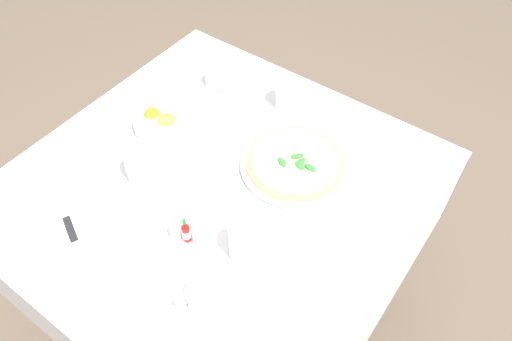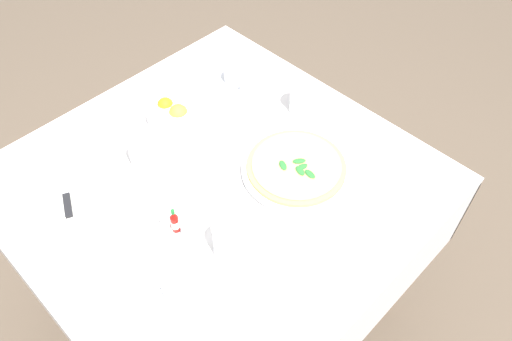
{
  "view_description": "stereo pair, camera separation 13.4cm",
  "coord_description": "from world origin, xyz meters",
  "px_view_note": "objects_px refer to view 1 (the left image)",
  "views": [
    {
      "loc": [
        -0.58,
        0.62,
        1.76
      ],
      "look_at": [
        -0.07,
        -0.09,
        0.75
      ],
      "focal_mm": 34.89,
      "sensor_mm": 36.0,
      "label": 1
    },
    {
      "loc": [
        -0.68,
        0.53,
        1.76
      ],
      "look_at": [
        -0.07,
        -0.09,
        0.75
      ],
      "focal_mm": 34.89,
      "sensor_mm": 36.0,
      "label": 2
    }
  ],
  "objects_px": {
    "citrus_bowl": "(160,123)",
    "salt_shaker": "(175,231)",
    "napkin_folded": "(67,218)",
    "water_glass_near_left": "(288,95)",
    "pizza_plate": "(295,165)",
    "dinner_knife": "(65,214)",
    "pizza": "(295,161)",
    "water_glass_back_corner": "(244,244)",
    "coffee_cup_right_edge": "(217,78)",
    "water_glass_left_edge": "(139,167)",
    "coffee_cup_far_left": "(205,298)",
    "pepper_shaker": "(198,237)",
    "hot_sauce_bottle": "(186,232)"
  },
  "relations": [
    {
      "from": "water_glass_near_left",
      "to": "pepper_shaker",
      "type": "height_order",
      "value": "water_glass_near_left"
    },
    {
      "from": "coffee_cup_far_left",
      "to": "pepper_shaker",
      "type": "distance_m",
      "value": 0.17
    },
    {
      "from": "coffee_cup_far_left",
      "to": "hot_sauce_bottle",
      "type": "xyz_separation_m",
      "value": [
        0.15,
        -0.11,
        0.0
      ]
    },
    {
      "from": "water_glass_back_corner",
      "to": "citrus_bowl",
      "type": "relative_size",
      "value": 0.72
    },
    {
      "from": "salt_shaker",
      "to": "pizza_plate",
      "type": "bearing_deg",
      "value": -107.21
    },
    {
      "from": "pizza_plate",
      "to": "citrus_bowl",
      "type": "height_order",
      "value": "citrus_bowl"
    },
    {
      "from": "water_glass_left_edge",
      "to": "water_glass_near_left",
      "type": "relative_size",
      "value": 1.08
    },
    {
      "from": "water_glass_back_corner",
      "to": "water_glass_near_left",
      "type": "bearing_deg",
      "value": -67.12
    },
    {
      "from": "napkin_folded",
      "to": "coffee_cup_far_left",
      "type": "bearing_deg",
      "value": -156.94
    },
    {
      "from": "water_glass_near_left",
      "to": "citrus_bowl",
      "type": "bearing_deg",
      "value": 50.98
    },
    {
      "from": "pizza_plate",
      "to": "coffee_cup_right_edge",
      "type": "xyz_separation_m",
      "value": [
        0.39,
        -0.15,
        0.02
      ]
    },
    {
      "from": "dinner_knife",
      "to": "pizza",
      "type": "bearing_deg",
      "value": -101.8
    },
    {
      "from": "napkin_folded",
      "to": "water_glass_back_corner",
      "type": "bearing_deg",
      "value": -137.23
    },
    {
      "from": "water_glass_back_corner",
      "to": "pepper_shaker",
      "type": "xyz_separation_m",
      "value": [
        0.11,
        0.04,
        -0.02
      ]
    },
    {
      "from": "water_glass_back_corner",
      "to": "salt_shaker",
      "type": "xyz_separation_m",
      "value": [
        0.17,
        0.06,
        -0.02
      ]
    },
    {
      "from": "pizza",
      "to": "hot_sauce_bottle",
      "type": "height_order",
      "value": "hot_sauce_bottle"
    },
    {
      "from": "water_glass_left_edge",
      "to": "dinner_knife",
      "type": "bearing_deg",
      "value": 75.42
    },
    {
      "from": "pizza",
      "to": "dinner_knife",
      "type": "xyz_separation_m",
      "value": [
        0.37,
        0.49,
        -0.0
      ]
    },
    {
      "from": "water_glass_near_left",
      "to": "salt_shaker",
      "type": "relative_size",
      "value": 1.81
    },
    {
      "from": "water_glass_back_corner",
      "to": "citrus_bowl",
      "type": "xyz_separation_m",
      "value": [
        0.46,
        -0.2,
        -0.02
      ]
    },
    {
      "from": "citrus_bowl",
      "to": "salt_shaker",
      "type": "relative_size",
      "value": 2.67
    },
    {
      "from": "coffee_cup_right_edge",
      "to": "salt_shaker",
      "type": "distance_m",
      "value": 0.58
    },
    {
      "from": "pizza_plate",
      "to": "water_glass_near_left",
      "type": "xyz_separation_m",
      "value": [
        0.16,
        -0.2,
        0.03
      ]
    },
    {
      "from": "dinner_knife",
      "to": "salt_shaker",
      "type": "relative_size",
      "value": 3.28
    },
    {
      "from": "napkin_folded",
      "to": "citrus_bowl",
      "type": "bearing_deg",
      "value": -65.57
    },
    {
      "from": "dinner_knife",
      "to": "pepper_shaker",
      "type": "relative_size",
      "value": 3.28
    },
    {
      "from": "pepper_shaker",
      "to": "pizza",
      "type": "bearing_deg",
      "value": -99.36
    },
    {
      "from": "pizza",
      "to": "water_glass_near_left",
      "type": "xyz_separation_m",
      "value": [
        0.16,
        -0.2,
        0.02
      ]
    },
    {
      "from": "pizza",
      "to": "pepper_shaker",
      "type": "height_order",
      "value": "pepper_shaker"
    },
    {
      "from": "water_glass_left_edge",
      "to": "dinner_knife",
      "type": "height_order",
      "value": "water_glass_left_edge"
    },
    {
      "from": "dinner_knife",
      "to": "citrus_bowl",
      "type": "xyz_separation_m",
      "value": [
        0.03,
        -0.38,
        0.0
      ]
    },
    {
      "from": "coffee_cup_right_edge",
      "to": "salt_shaker",
      "type": "height_order",
      "value": "coffee_cup_right_edge"
    },
    {
      "from": "coffee_cup_far_left",
      "to": "salt_shaker",
      "type": "bearing_deg",
      "value": -28.82
    },
    {
      "from": "coffee_cup_right_edge",
      "to": "water_glass_left_edge",
      "type": "xyz_separation_m",
      "value": [
        -0.08,
        0.42,
        0.02
      ]
    },
    {
      "from": "water_glass_back_corner",
      "to": "water_glass_near_left",
      "type": "xyz_separation_m",
      "value": [
        0.21,
        -0.5,
        -0.0
      ]
    },
    {
      "from": "coffee_cup_far_left",
      "to": "water_glass_back_corner",
      "type": "xyz_separation_m",
      "value": [
        0.01,
        -0.15,
        0.01
      ]
    },
    {
      "from": "citrus_bowl",
      "to": "salt_shaker",
      "type": "height_order",
      "value": "citrus_bowl"
    },
    {
      "from": "salt_shaker",
      "to": "pepper_shaker",
      "type": "height_order",
      "value": "same"
    },
    {
      "from": "coffee_cup_right_edge",
      "to": "water_glass_near_left",
      "type": "xyz_separation_m",
      "value": [
        -0.24,
        -0.05,
        0.02
      ]
    },
    {
      "from": "water_glass_back_corner",
      "to": "dinner_knife",
      "type": "xyz_separation_m",
      "value": [
        0.42,
        0.18,
        -0.02
      ]
    },
    {
      "from": "water_glass_back_corner",
      "to": "napkin_folded",
      "type": "relative_size",
      "value": 0.43
    },
    {
      "from": "coffee_cup_far_left",
      "to": "dinner_knife",
      "type": "relative_size",
      "value": 0.71
    },
    {
      "from": "napkin_folded",
      "to": "salt_shaker",
      "type": "bearing_deg",
      "value": -134.55
    },
    {
      "from": "water_glass_back_corner",
      "to": "water_glass_left_edge",
      "type": "distance_m",
      "value": 0.37
    },
    {
      "from": "pizza",
      "to": "water_glass_back_corner",
      "type": "bearing_deg",
      "value": 100.13
    },
    {
      "from": "pizza",
      "to": "water_glass_near_left",
      "type": "bearing_deg",
      "value": -51.45
    },
    {
      "from": "water_glass_near_left",
      "to": "citrus_bowl",
      "type": "relative_size",
      "value": 0.68
    },
    {
      "from": "napkin_folded",
      "to": "pizza",
      "type": "bearing_deg",
      "value": -107.8
    },
    {
      "from": "hot_sauce_bottle",
      "to": "pepper_shaker",
      "type": "xyz_separation_m",
      "value": [
        -0.03,
        -0.01,
        -0.01
      ]
    },
    {
      "from": "pizza_plate",
      "to": "coffee_cup_far_left",
      "type": "bearing_deg",
      "value": 97.76
    }
  ]
}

